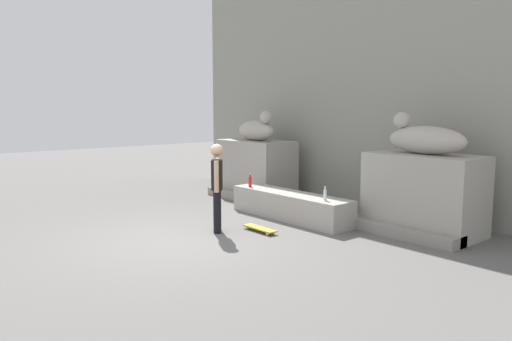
# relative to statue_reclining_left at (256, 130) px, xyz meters

# --- Properties ---
(ground_plane) EXTENTS (40.00, 40.00, 0.00)m
(ground_plane) POSITION_rel_statue_reclining_left_xyz_m (2.41, -3.70, -1.77)
(ground_plane) COLOR #605E5B
(facade_wall) EXTENTS (11.66, 0.60, 6.51)m
(facade_wall) POSITION_rel_statue_reclining_left_xyz_m (2.41, 1.34, 1.49)
(facade_wall) COLOR gray
(facade_wall) RESTS_ON ground_plane
(pedestal_left) EXTENTS (2.08, 1.11, 1.48)m
(pedestal_left) POSITION_rel_statue_reclining_left_xyz_m (-0.04, 0.01, -1.02)
(pedestal_left) COLOR #A39E93
(pedestal_left) RESTS_ON ground_plane
(pedestal_right) EXTENTS (2.08, 1.11, 1.48)m
(pedestal_right) POSITION_rel_statue_reclining_left_xyz_m (4.86, 0.01, -1.02)
(pedestal_right) COLOR #A39E93
(pedestal_right) RESTS_ON ground_plane
(statue_reclining_left) EXTENTS (1.68, 0.88, 0.78)m
(statue_reclining_left) POSITION_rel_statue_reclining_left_xyz_m (0.00, 0.00, 0.00)
(statue_reclining_left) COLOR #B5ADA0
(statue_reclining_left) RESTS_ON pedestal_left
(statue_reclining_right) EXTENTS (1.63, 0.65, 0.78)m
(statue_reclining_right) POSITION_rel_statue_reclining_left_xyz_m (4.83, 0.01, 0.00)
(statue_reclining_right) COLOR #B5ADA0
(statue_reclining_right) RESTS_ON pedestal_right
(ledge_block) EXTENTS (3.02, 0.69, 0.55)m
(ledge_block) POSITION_rel_statue_reclining_left_xyz_m (2.41, -1.09, -1.49)
(ledge_block) COLOR #A39E93
(ledge_block) RESTS_ON ground_plane
(skater) EXTENTS (0.45, 0.38, 1.67)m
(skater) POSITION_rel_statue_reclining_left_xyz_m (2.35, -2.94, -0.84)
(skater) COLOR black
(skater) RESTS_ON ground_plane
(skateboard) EXTENTS (0.80, 0.21, 0.08)m
(skateboard) POSITION_rel_statue_reclining_left_xyz_m (2.86, -2.32, -1.70)
(skateboard) COLOR gold
(skateboard) RESTS_ON ground_plane
(bottle_clear) EXTENTS (0.06, 0.06, 0.28)m
(bottle_clear) POSITION_rel_statue_reclining_left_xyz_m (3.47, -1.18, -1.10)
(bottle_clear) COLOR silver
(bottle_clear) RESTS_ON ledge_block
(bottle_red) EXTENTS (0.07, 0.07, 0.30)m
(bottle_red) POSITION_rel_statue_reclining_left_xyz_m (1.28, -1.26, -1.09)
(bottle_red) COLOR red
(bottle_red) RESTS_ON ledge_block
(stair_step) EXTENTS (6.98, 0.50, 0.20)m
(stair_step) POSITION_rel_statue_reclining_left_xyz_m (2.41, -0.57, -1.66)
(stair_step) COLOR gray
(stair_step) RESTS_ON ground_plane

